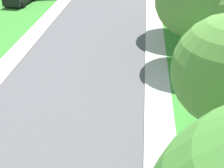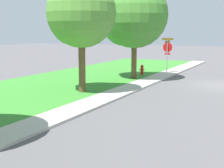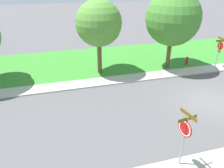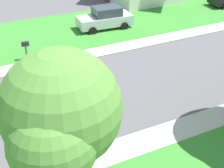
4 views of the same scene
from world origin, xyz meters
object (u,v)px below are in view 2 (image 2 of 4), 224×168
tree_sidewalk_mid (79,15)px  tree_across_right (132,17)px  stop_sign_near_corner (167,50)px  fire_hydrant (142,70)px

tree_sidewalk_mid → tree_across_right: tree_across_right is taller
stop_sign_near_corner → fire_hydrant: (1.28, 2.16, -1.44)m
stop_sign_near_corner → fire_hydrant: size_ratio=3.34×
tree_sidewalk_mid → stop_sign_near_corner: bearing=-99.9°
tree_across_right → fire_hydrant: 4.26m
stop_sign_near_corner → tree_across_right: tree_across_right is taller
tree_sidewalk_mid → tree_across_right: (-0.44, -6.13, 0.16)m
stop_sign_near_corner → tree_sidewalk_mid: tree_sidewalk_mid is taller
stop_sign_near_corner → tree_across_right: 4.91m
tree_across_right → fire_hydrant: (-0.07, -1.93, -3.79)m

